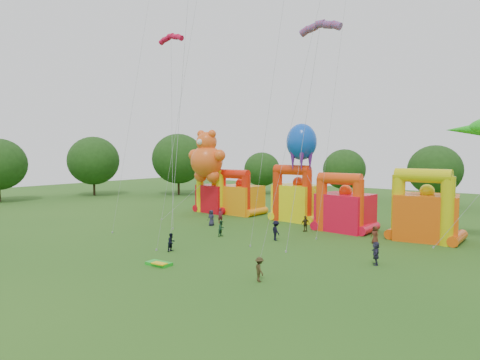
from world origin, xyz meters
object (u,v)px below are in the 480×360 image
Objects in this scene: bouncy_castle_0 at (215,196)px; octopus_kite at (311,174)px; teddy_bear_kite at (201,169)px; bouncy_castle_2 at (297,199)px; spectator_4 at (305,224)px; spectator_0 at (211,218)px.

octopus_kite is (15.97, -1.35, 3.66)m from bouncy_castle_0.
teddy_bear_kite reaches higher than bouncy_castle_0.
bouncy_castle_2 is at bearing 146.15° from octopus_kite.
teddy_bear_kite is at bearing -163.40° from bouncy_castle_2.
spectator_4 is at bearing -69.56° from octopus_kite.
teddy_bear_kite is (-12.76, -3.81, 3.58)m from bouncy_castle_2.
bouncy_castle_2 is 0.60× the size of teddy_bear_kite.
spectator_0 is at bearing -141.19° from octopus_kite.
spectator_0 reaches higher than spectator_4.
spectator_0 is (6.90, -8.65, -1.39)m from bouncy_castle_0.
bouncy_castle_2 reaches higher than spectator_4.
octopus_kite is (15.79, 1.77, -0.25)m from teddy_bear_kite.
spectator_0 is (-6.05, -9.33, -1.73)m from bouncy_castle_2.
spectator_0 is at bearing -44.43° from spectator_4.
octopus_kite reaches higher than spectator_4.
bouncy_castle_0 is at bearing 93.36° from teddy_bear_kite.
bouncy_castle_0 is at bearing 122.72° from spectator_0.
spectator_4 is at bearing -6.89° from teddy_bear_kite.
octopus_kite is at bearing -4.82° from bouncy_castle_0.
bouncy_castle_2 reaches higher than spectator_0.
teddy_bear_kite is (0.18, -3.12, 3.92)m from bouncy_castle_0.
teddy_bear_kite is at bearing -69.46° from spectator_4.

